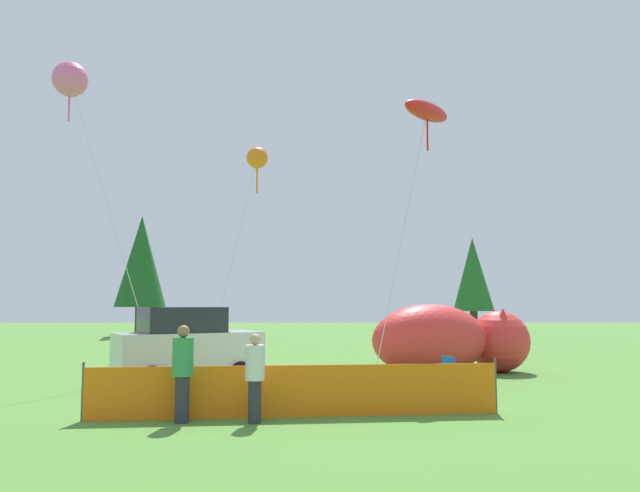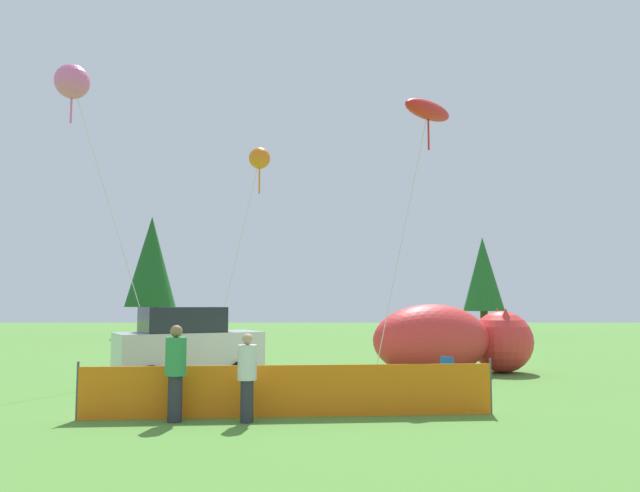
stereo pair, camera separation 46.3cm
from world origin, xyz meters
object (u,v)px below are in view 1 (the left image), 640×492
object	(u,v)px
spectator_in_black_shirt	(255,374)
kite_red_lizard	(427,112)
spectator_in_yellow_shirt	(183,369)
kite_pink_octopus	(70,80)
parked_car	(187,346)
folding_chair	(445,371)
inflatable_cat	(449,342)
kite_orange_flower	(257,159)

from	to	relation	value
spectator_in_black_shirt	kite_red_lizard	size ratio (longest dim) A/B	0.19
spectator_in_yellow_shirt	kite_pink_octopus	world-z (taller)	kite_pink_octopus
parked_car	spectator_in_black_shirt	xyz separation A→B (m)	(2.47, -5.81, -0.14)
folding_chair	inflatable_cat	distance (m)	4.03
folding_chair	kite_pink_octopus	world-z (taller)	kite_pink_octopus
spectator_in_black_shirt	kite_orange_flower	world-z (taller)	kite_orange_flower
inflatable_cat	kite_red_lizard	xyz separation A→B (m)	(-0.79, -0.95, 7.47)
parked_car	kite_orange_flower	world-z (taller)	kite_orange_flower
spectator_in_black_shirt	kite_pink_octopus	world-z (taller)	kite_pink_octopus
kite_pink_octopus	kite_orange_flower	bearing A→B (deg)	34.62
folding_chair	kite_pink_octopus	distance (m)	13.92
spectator_in_yellow_shirt	kite_pink_octopus	bearing A→B (deg)	128.68
folding_chair	kite_orange_flower	distance (m)	10.41
kite_orange_flower	spectator_in_yellow_shirt	bearing A→B (deg)	-93.67
parked_car	inflatable_cat	xyz separation A→B (m)	(8.16, 2.31, -0.02)
spectator_in_black_shirt	kite_pink_octopus	xyz separation A→B (m)	(-6.17, 5.96, 8.13)
inflatable_cat	spectator_in_yellow_shirt	bearing A→B (deg)	-153.00
spectator_in_yellow_shirt	kite_red_lizard	size ratio (longest dim) A/B	0.21
folding_chair	spectator_in_yellow_shirt	xyz separation A→B (m)	(-6.12, -4.21, 0.49)
inflatable_cat	kite_orange_flower	distance (m)	9.30
parked_car	inflatable_cat	bearing A→B (deg)	-11.96
folding_chair	kite_red_lizard	xyz separation A→B (m)	(0.21, 2.93, 7.99)
inflatable_cat	spectator_in_yellow_shirt	world-z (taller)	inflatable_cat
spectator_in_yellow_shirt	kite_pink_octopus	size ratio (longest dim) A/B	0.20
spectator_in_black_shirt	kite_orange_flower	bearing A→B (deg)	94.82
folding_chair	spectator_in_black_shirt	xyz separation A→B (m)	(-4.69, -4.26, 0.40)
parked_car	folding_chair	size ratio (longest dim) A/B	4.83
parked_car	kite_red_lizard	bearing A→B (deg)	-17.28
spectator_in_black_shirt	spectator_in_yellow_shirt	bearing A→B (deg)	178.33
folding_chair	kite_orange_flower	xyz separation A→B (m)	(-5.51, 5.41, 6.99)
parked_car	folding_chair	world-z (taller)	parked_car
spectator_in_yellow_shirt	kite_orange_flower	world-z (taller)	kite_orange_flower
inflatable_cat	kite_red_lizard	world-z (taller)	kite_red_lizard
spectator_in_yellow_shirt	spectator_in_black_shirt	distance (m)	1.44
inflatable_cat	kite_pink_octopus	bearing A→B (deg)	168.70
folding_chair	spectator_in_yellow_shirt	size ratio (longest dim) A/B	0.48
parked_car	kite_pink_octopus	distance (m)	8.81
folding_chair	kite_orange_flower	bearing A→B (deg)	-78.26
folding_chair	spectator_in_yellow_shirt	distance (m)	7.45
kite_orange_flower	parked_car	bearing A→B (deg)	-113.22
spectator_in_yellow_shirt	parked_car	bearing A→B (deg)	100.18
kite_pink_octopus	kite_red_lizard	world-z (taller)	kite_pink_octopus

